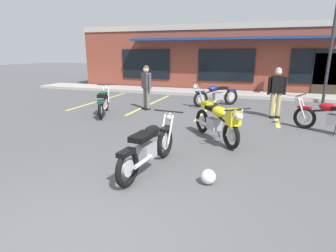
# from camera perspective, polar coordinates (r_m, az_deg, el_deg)

# --- Properties ---
(ground_plane) EXTENTS (80.00, 80.00, 0.00)m
(ground_plane) POSITION_cam_1_polar(r_m,az_deg,el_deg) (6.79, 1.26, -3.40)
(ground_plane) COLOR #515154
(sidewalk_kerb) EXTENTS (22.00, 1.80, 0.14)m
(sidewalk_kerb) POSITION_cam_1_polar(r_m,az_deg,el_deg) (14.66, 11.12, 6.68)
(sidewalk_kerb) COLOR #A8A59E
(sidewalk_kerb) RESTS_ON ground_plane
(brick_storefront_building) EXTENTS (17.56, 6.40, 3.61)m
(brick_storefront_building) POSITION_cam_1_polar(r_m,az_deg,el_deg) (18.18, 13.09, 13.69)
(brick_storefront_building) COLOR brown
(brick_storefront_building) RESTS_ON ground_plane
(painted_stall_lines) EXTENTS (10.15, 4.80, 0.01)m
(painted_stall_lines) POSITION_cam_1_polar(r_m,az_deg,el_deg) (11.16, 8.50, 3.85)
(painted_stall_lines) COLOR #DBCC4C
(painted_stall_lines) RESTS_ON ground_plane
(motorcycle_foreground_classic) EXTENTS (0.68, 2.11, 0.98)m
(motorcycle_foreground_classic) POSITION_cam_1_polar(r_m,az_deg,el_deg) (5.13, -3.95, -4.23)
(motorcycle_foreground_classic) COLOR black
(motorcycle_foreground_classic) RESTS_ON ground_plane
(motorcycle_red_sportbike) EXTENTS (1.91, 1.27, 0.98)m
(motorcycle_red_sportbike) POSITION_cam_1_polar(r_m,az_deg,el_deg) (8.62, 30.86, 1.61)
(motorcycle_red_sportbike) COLOR black
(motorcycle_red_sportbike) RESTS_ON ground_plane
(motorcycle_black_cruiser) EXTENTS (1.14, 1.98, 0.98)m
(motorcycle_black_cruiser) POSITION_cam_1_polar(r_m,az_deg,el_deg) (9.98, -13.23, 4.96)
(motorcycle_black_cruiser) COLOR black
(motorcycle_black_cruiser) RESTS_ON ground_plane
(motorcycle_blue_standard) EXTENTS (1.73, 1.57, 0.98)m
(motorcycle_blue_standard) POSITION_cam_1_polar(r_m,az_deg,el_deg) (11.45, 9.89, 6.41)
(motorcycle_blue_standard) COLOR black
(motorcycle_blue_standard) RESTS_ON ground_plane
(motorcycle_green_cafe_racer) EXTENTS (1.53, 1.76, 0.98)m
(motorcycle_green_cafe_racer) POSITION_cam_1_polar(r_m,az_deg,el_deg) (6.85, 10.32, 1.10)
(motorcycle_green_cafe_racer) COLOR black
(motorcycle_green_cafe_racer) RESTS_ON ground_plane
(person_in_black_shirt) EXTENTS (0.54, 0.44, 1.68)m
(person_in_black_shirt) POSITION_cam_1_polar(r_m,az_deg,el_deg) (10.55, -4.52, 8.53)
(person_in_black_shirt) COLOR black
(person_in_black_shirt) RESTS_ON ground_plane
(person_in_shorts_foreground) EXTENTS (0.61, 0.35, 1.68)m
(person_in_shorts_foreground) POSITION_cam_1_polar(r_m,az_deg,el_deg) (9.82, 21.64, 7.02)
(person_in_shorts_foreground) COLOR black
(person_in_shorts_foreground) RESTS_ON ground_plane
(helmet_on_pavement) EXTENTS (0.26, 0.26, 0.26)m
(helmet_on_pavement) POSITION_cam_1_polar(r_m,az_deg,el_deg) (4.75, 8.37, -10.37)
(helmet_on_pavement) COLOR silver
(helmet_on_pavement) RESTS_ON ground_plane
(parking_lot_lamp_post) EXTENTS (0.24, 0.76, 4.74)m
(parking_lot_lamp_post) POSITION_cam_1_polar(r_m,az_deg,el_deg) (13.45, 31.29, 17.05)
(parking_lot_lamp_post) COLOR #2D2D33
(parking_lot_lamp_post) RESTS_ON ground_plane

